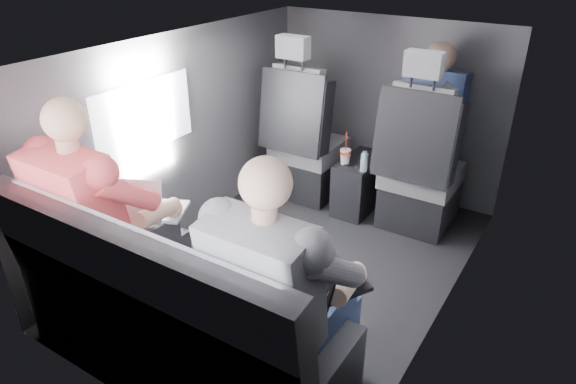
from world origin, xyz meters
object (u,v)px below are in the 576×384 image
Objects in this scene: center_console at (359,184)px; passenger_rear_right at (283,293)px; rear_bench at (175,323)px; laptop_black at (320,273)px; water_bottle at (364,162)px; passenger_front_right at (432,115)px; front_seat_right at (419,175)px; laptop_white at (147,207)px; soda_cup at (345,156)px; passenger_rear_left at (105,219)px; front_seat_left at (305,148)px.

center_console is 1.97m from passenger_rear_right.
rear_bench is 0.72m from laptop_black.
center_console is 3.31× the size of water_bottle.
rear_bench is 1.29× the size of passenger_rear_right.
front_seat_right is at bearing -81.82° from passenger_front_right.
center_console is 1.18× the size of laptop_white.
laptop_white is at bearing 167.48° from passenger_rear_right.
passenger_front_right reaches higher than laptop_black.
soda_cup is 0.66m from passenger_front_right.
front_seat_right reaches higher than soda_cup.
front_seat_right is 2.06m from passenger_rear_left.
rear_bench is at bearing -90.00° from center_console.
soda_cup is at bearing 75.75° from laptop_white.
rear_bench is at bearing -88.02° from soda_cup.
water_bottle is at bearing 107.82° from laptop_black.
passenger_rear_left reaches higher than rear_bench.
laptop_white reaches higher than water_bottle.
passenger_rear_left reaches higher than center_console.
rear_bench is at bearing -93.23° from water_bottle.
passenger_front_right reaches higher than soda_cup.
passenger_rear_left is at bearing -91.52° from front_seat_left.
front_seat_right is at bearing 76.69° from rear_bench.
water_bottle is at bearing 70.36° from passenger_rear_left.
rear_bench is 1.82m from soda_cup.
front_seat_right reaches higher than rear_bench.
front_seat_left is 0.90m from front_seat_right.
passenger_rear_right reaches higher than center_console.
passenger_rear_left is 1.03× the size of passenger_rear_right.
front_seat_left reaches higher than passenger_front_right.
front_seat_right is 1.55× the size of passenger_front_right.
front_seat_left is at bearing 88.48° from passenger_rear_left.
laptop_white is at bearing 145.09° from rear_bench.
front_seat_right is 0.38m from water_bottle.
center_console is at bearing 64.83° from soda_cup.
laptop_white is (-0.44, -1.63, 0.43)m from center_console.
laptop_black is at bearing -85.02° from passenger_front_right.
passenger_rear_left reaches higher than passenger_front_right.
passenger_rear_left is 1.56× the size of passenger_front_right.
rear_bench is at bearing -76.69° from front_seat_left.
front_seat_left is 0.40m from soda_cup.
passenger_front_right is (0.91, 2.07, 0.10)m from passenger_rear_left.
soda_cup is 1.56m from laptop_white.
front_seat_left is 1.61m from laptop_white.
passenger_front_right reaches higher than rear_bench.
laptop_black is 0.20m from passenger_rear_right.
passenger_front_right is at bearing 94.98° from laptop_black.
rear_bench reaches higher than laptop_black.
front_seat_left is 1.96m from rear_bench.
laptop_black is at bearing 10.28° from passenger_rear_left.
passenger_front_right is at bearing 65.17° from laptop_white.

